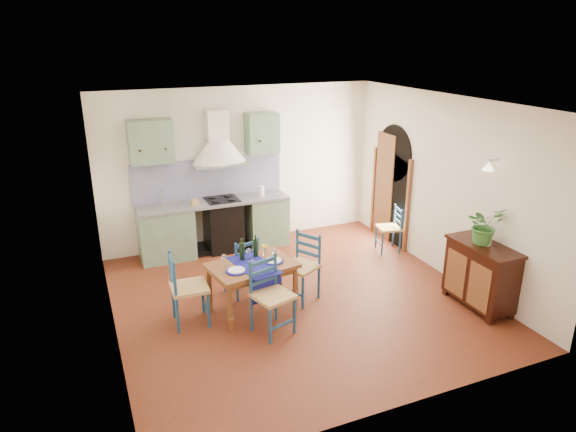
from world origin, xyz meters
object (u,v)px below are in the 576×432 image
(chair_near, at_px, (271,295))
(potted_plant, at_px, (484,225))
(sideboard, at_px, (481,273))
(dining_table, at_px, (252,270))

(chair_near, relative_size, potted_plant, 1.87)
(chair_near, distance_m, sideboard, 2.95)
(dining_table, xyz_separation_m, potted_plant, (2.96, -1.03, 0.56))
(dining_table, xyz_separation_m, sideboard, (2.95, -1.09, -0.12))
(chair_near, bearing_deg, potted_plant, -9.31)
(dining_table, relative_size, potted_plant, 2.35)
(dining_table, xyz_separation_m, chair_near, (0.05, -0.56, -0.13))
(potted_plant, bearing_deg, sideboard, -98.69)
(dining_table, height_order, chair_near, dining_table)
(sideboard, bearing_deg, dining_table, 159.71)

